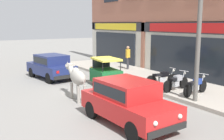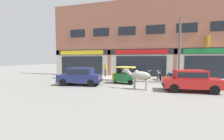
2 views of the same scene
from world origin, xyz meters
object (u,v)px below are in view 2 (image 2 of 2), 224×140
motorcycle_2 (170,76)px  pedestrian (105,68)px  cow (139,76)px  motorcycle_0 (148,76)px  car_1 (80,75)px  utility_pole (179,50)px  auto_rickshaw (124,76)px  motorcycle_1 (159,76)px  car_0 (190,80)px

motorcycle_2 → pedestrian: 7.19m
cow → motorcycle_0: 4.57m
cow → car_1: (-4.95, 0.56, -0.19)m
cow → pedestrian: 7.41m
motorcycle_2 → utility_pole: utility_pole is taller
car_1 → auto_rickshaw: size_ratio=1.84×
cow → motorcycle_0: cow is taller
cow → motorcycle_1: 4.66m
motorcycle_1 → motorcycle_2: size_ratio=1.00×
car_0 → auto_rickshaw: size_ratio=1.80×
cow → car_0: (3.38, 0.26, -0.19)m
car_0 → utility_pole: (-0.19, 3.53, 2.19)m
motorcycle_1 → utility_pole: (1.66, -0.59, 2.45)m
car_0 → pedestrian: size_ratio=2.30×
motorcycle_1 → car_1: bearing=-149.5°
cow → utility_pole: size_ratio=0.38×
car_0 → utility_pole: utility_pole is taller
motorcycle_2 → pedestrian: bearing=169.3°
motorcycle_0 → utility_pole: (2.75, -0.73, 2.45)m
car_0 → utility_pole: 4.16m
car_0 → motorcycle_1: size_ratio=2.04×
motorcycle_1 → cow: bearing=-109.2°
cow → utility_pole: bearing=50.0°
car_0 → utility_pole: size_ratio=0.65×
motorcycle_1 → pedestrian: 6.24m
motorcycle_0 → motorcycle_1: size_ratio=0.99×
cow → motorcycle_2: bearing=60.9°
auto_rickshaw → motorcycle_0: bearing=48.2°
motorcycle_2 → motorcycle_0: bearing=-179.0°
motorcycle_0 → car_0: bearing=-55.5°
cow → motorcycle_0: (0.44, 4.52, -0.46)m
car_0 → pedestrian: pedestrian is taller
motorcycle_0 → pedestrian: (-4.94, 1.37, 0.60)m
motorcycle_1 → pedestrian: size_ratio=1.13×
auto_rickshaw → pedestrian: 4.67m
motorcycle_1 → utility_pole: 3.02m
car_1 → motorcycle_0: size_ratio=2.09×
cow → pedestrian: bearing=127.4°
auto_rickshaw → motorcycle_1: 3.70m
auto_rickshaw → motorcycle_2: size_ratio=1.14×
car_0 → motorcycle_2: (-0.84, 4.30, -0.26)m
auto_rickshaw → motorcycle_0: size_ratio=1.14×
motorcycle_0 → pedestrian: 5.16m
utility_pole → auto_rickshaw: bearing=-162.6°
car_0 → car_1: same height
motorcycle_0 → cow: bearing=-95.6°
motorcycle_0 → motorcycle_1: same height
motorcycle_2 → pedestrian: (-7.04, 1.33, 0.60)m
motorcycle_2 → pedestrian: pedestrian is taller
car_0 → motorcycle_1: bearing=114.1°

